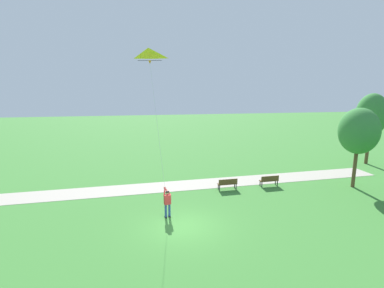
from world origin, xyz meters
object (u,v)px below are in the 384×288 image
(tree_horizon_far, at_px, (359,131))
(tree_treeline_right, at_px, (372,115))
(person_kite_flyer, at_px, (167,201))
(park_bench_near_walkway, at_px, (228,183))
(park_bench_far_walkway, at_px, (269,180))
(flying_kite, at_px, (149,57))

(tree_horizon_far, relative_size, tree_treeline_right, 0.88)
(person_kite_flyer, relative_size, park_bench_near_walkway, 1.20)
(park_bench_far_walkway, bearing_deg, tree_horizon_far, 79.72)
(flying_kite, height_order, tree_horizon_far, flying_kite)
(flying_kite, bearing_deg, tree_treeline_right, 107.92)
(park_bench_near_walkway, distance_m, tree_horizon_far, 10.76)
(park_bench_near_walkway, height_order, park_bench_far_walkway, same)
(tree_horizon_far, bearing_deg, tree_treeline_right, 135.12)
(tree_treeline_right, bearing_deg, flying_kite, -72.08)
(park_bench_near_walkway, xyz_separation_m, tree_treeline_right, (-5.10, 15.98, 4.43))
(park_bench_near_walkway, xyz_separation_m, park_bench_far_walkway, (-0.24, 3.49, 0.00))
(flying_kite, relative_size, tree_horizon_far, 1.33)
(person_kite_flyer, relative_size, tree_treeline_right, 0.26)
(park_bench_near_walkway, relative_size, tree_treeline_right, 0.22)
(tree_treeline_right, bearing_deg, park_bench_near_walkway, -72.29)
(park_bench_near_walkway, bearing_deg, tree_horizon_far, 84.64)
(person_kite_flyer, bearing_deg, flying_kite, -158.71)
(person_kite_flyer, distance_m, park_bench_far_walkway, 9.48)
(park_bench_near_walkway, bearing_deg, tree_treeline_right, 107.71)
(tree_treeline_right, bearing_deg, person_kite_flyer, -66.29)
(park_bench_near_walkway, distance_m, tree_treeline_right, 17.35)
(person_kite_flyer, xyz_separation_m, flying_kite, (-2.15, -0.84, 8.59))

